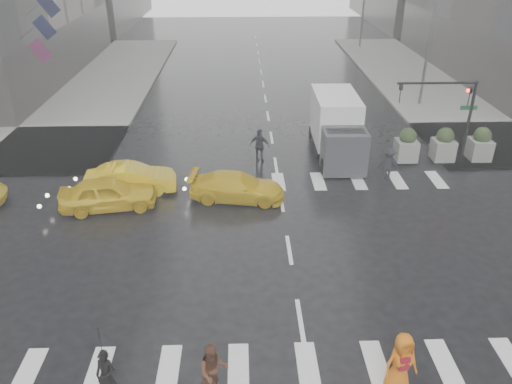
{
  "coord_description": "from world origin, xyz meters",
  "views": [
    {
      "loc": [
        -1.81,
        -16.28,
        11.15
      ],
      "look_at": [
        -1.25,
        2.0,
        1.54
      ],
      "focal_mm": 35.0,
      "sensor_mm": 36.0,
      "label": 1
    }
  ],
  "objects_px": {
    "pedestrian_brown": "(213,371)",
    "taxi_mid": "(131,179)",
    "box_truck": "(337,126)",
    "pedestrian_orange": "(401,363)",
    "taxi_front": "(108,194)",
    "traffic_signal_pole": "(453,106)"
  },
  "relations": [
    {
      "from": "pedestrian_brown",
      "to": "pedestrian_orange",
      "type": "height_order",
      "value": "pedestrian_orange"
    },
    {
      "from": "taxi_mid",
      "to": "box_truck",
      "type": "xyz_separation_m",
      "value": [
        10.51,
        4.09,
        1.03
      ]
    },
    {
      "from": "pedestrian_orange",
      "to": "traffic_signal_pole",
      "type": "bearing_deg",
      "value": 54.04
    },
    {
      "from": "taxi_front",
      "to": "taxi_mid",
      "type": "xyz_separation_m",
      "value": [
        0.71,
        1.53,
        -0.02
      ]
    },
    {
      "from": "pedestrian_orange",
      "to": "taxi_mid",
      "type": "distance_m",
      "value": 15.22
    },
    {
      "from": "pedestrian_brown",
      "to": "taxi_front",
      "type": "distance_m",
      "value": 11.62
    },
    {
      "from": "pedestrian_brown",
      "to": "taxi_mid",
      "type": "distance_m",
      "value": 12.74
    },
    {
      "from": "pedestrian_brown",
      "to": "traffic_signal_pole",
      "type": "bearing_deg",
      "value": 39.18
    },
    {
      "from": "pedestrian_orange",
      "to": "box_truck",
      "type": "relative_size",
      "value": 0.31
    },
    {
      "from": "taxi_front",
      "to": "box_truck",
      "type": "height_order",
      "value": "box_truck"
    },
    {
      "from": "box_truck",
      "to": "pedestrian_orange",
      "type": "bearing_deg",
      "value": -92.99
    },
    {
      "from": "traffic_signal_pole",
      "to": "pedestrian_brown",
      "type": "height_order",
      "value": "traffic_signal_pole"
    },
    {
      "from": "pedestrian_brown",
      "to": "taxi_mid",
      "type": "relative_size",
      "value": 0.4
    },
    {
      "from": "traffic_signal_pole",
      "to": "taxi_mid",
      "type": "relative_size",
      "value": 1.06
    },
    {
      "from": "traffic_signal_pole",
      "to": "pedestrian_orange",
      "type": "distance_m",
      "value": 16.4
    },
    {
      "from": "box_truck",
      "to": "taxi_mid",
      "type": "bearing_deg",
      "value": -157.95
    },
    {
      "from": "pedestrian_orange",
      "to": "box_truck",
      "type": "xyz_separation_m",
      "value": [
        1.06,
        16.02,
        0.77
      ]
    },
    {
      "from": "pedestrian_brown",
      "to": "box_truck",
      "type": "xyz_separation_m",
      "value": [
        6.05,
        16.02,
        0.88
      ]
    },
    {
      "from": "pedestrian_orange",
      "to": "taxi_mid",
      "type": "height_order",
      "value": "pedestrian_orange"
    },
    {
      "from": "pedestrian_orange",
      "to": "taxi_front",
      "type": "bearing_deg",
      "value": 122.61
    },
    {
      "from": "pedestrian_orange",
      "to": "taxi_mid",
      "type": "xyz_separation_m",
      "value": [
        -9.45,
        11.93,
        -0.26
      ]
    },
    {
      "from": "pedestrian_orange",
      "to": "box_truck",
      "type": "bearing_deg",
      "value": 74.51
    }
  ]
}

